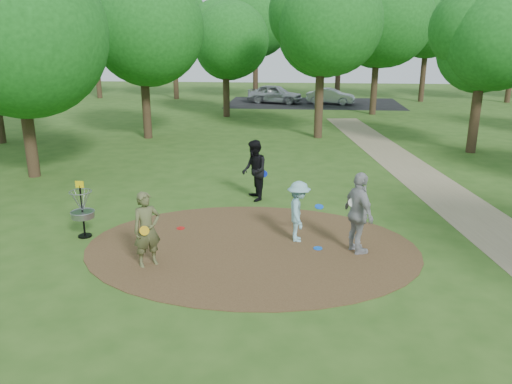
{
  "coord_description": "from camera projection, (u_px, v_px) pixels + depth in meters",
  "views": [
    {
      "loc": [
        1.23,
        -11.58,
        5.04
      ],
      "look_at": [
        0.0,
        1.2,
        1.1
      ],
      "focal_mm": 35.0,
      "sensor_mm": 36.0,
      "label": 1
    }
  ],
  "objects": [
    {
      "name": "parking_lot",
      "position": [
        314.0,
        103.0,
        40.97
      ],
      "size": [
        14.0,
        8.0,
        0.01
      ],
      "primitive_type": "cube",
      "color": "black",
      "rests_on": "ground"
    },
    {
      "name": "player_observer_with_disc",
      "position": [
        147.0,
        230.0,
        11.36
      ],
      "size": [
        0.77,
        0.73,
        1.78
      ],
      "color": "brown",
      "rests_on": "ground"
    },
    {
      "name": "ground",
      "position": [
        251.0,
        247.0,
        12.61
      ],
      "size": [
        100.0,
        100.0,
        0.0
      ],
      "primitive_type": "plane",
      "color": "#2D5119",
      "rests_on": "ground"
    },
    {
      "name": "dirt_clearing",
      "position": [
        251.0,
        247.0,
        12.6
      ],
      "size": [
        8.4,
        8.4,
        0.02
      ],
      "primitive_type": "cylinder",
      "color": "#47301C",
      "rests_on": "ground"
    },
    {
      "name": "disc_golf_basket",
      "position": [
        82.0,
        205.0,
        13.05
      ],
      "size": [
        0.63,
        0.63,
        1.54
      ],
      "color": "black",
      "rests_on": "ground"
    },
    {
      "name": "player_waiting_with_disc",
      "position": [
        359.0,
        213.0,
        12.01
      ],
      "size": [
        0.94,
        1.29,
        2.04
      ],
      "color": "#9B9C9E",
      "rests_on": "ground"
    },
    {
      "name": "footpath",
      "position": [
        490.0,
        228.0,
        13.92
      ],
      "size": [
        7.55,
        39.89,
        0.01
      ],
      "primitive_type": "cube",
      "rotation": [
        0.0,
        0.0,
        0.14
      ],
      "color": "#8C7A5B",
      "rests_on": "ground"
    },
    {
      "name": "player_walking_with_disc",
      "position": [
        254.0,
        171.0,
        16.06
      ],
      "size": [
        1.0,
        1.14,
        1.97
      ],
      "color": "black",
      "rests_on": "ground"
    },
    {
      "name": "disc_ground_blue",
      "position": [
        318.0,
        248.0,
        12.48
      ],
      "size": [
        0.22,
        0.22,
        0.02
      ],
      "primitive_type": "cylinder",
      "color": "blue",
      "rests_on": "dirt_clearing"
    },
    {
      "name": "car_right",
      "position": [
        331.0,
        96.0,
        40.13
      ],
      "size": [
        4.0,
        2.1,
        1.25
      ],
      "primitive_type": "imported",
      "rotation": [
        0.0,
        0.0,
        1.36
      ],
      "color": "#A6AAAD",
      "rests_on": "ground"
    },
    {
      "name": "tree_ring",
      "position": [
        292.0,
        35.0,
        18.84
      ],
      "size": [
        37.13,
        45.87,
        9.2
      ],
      "color": "#332316",
      "rests_on": "ground"
    },
    {
      "name": "car_left",
      "position": [
        275.0,
        94.0,
        40.69
      ],
      "size": [
        4.74,
        2.8,
        1.51
      ],
      "primitive_type": "imported",
      "rotation": [
        0.0,
        0.0,
        1.33
      ],
      "color": "#AAAFB2",
      "rests_on": "ground"
    },
    {
      "name": "disc_ground_red",
      "position": [
        181.0,
        228.0,
        13.81
      ],
      "size": [
        0.22,
        0.22,
        0.02
      ],
      "primitive_type": "cylinder",
      "color": "red",
      "rests_on": "dirt_clearing"
    },
    {
      "name": "player_throwing_with_disc",
      "position": [
        298.0,
        212.0,
        12.8
      ],
      "size": [
        0.98,
        1.07,
        1.6
      ],
      "color": "#84BCC5",
      "rests_on": "ground"
    }
  ]
}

